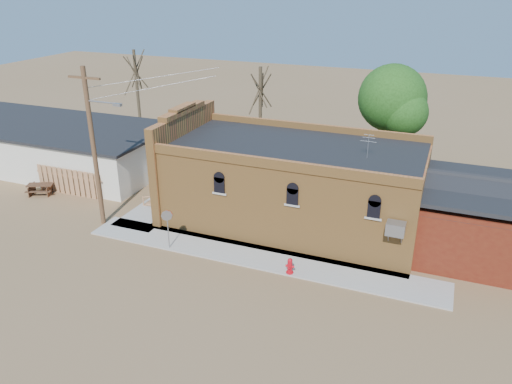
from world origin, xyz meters
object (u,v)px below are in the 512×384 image
at_px(trash_barrel, 170,205).
at_px(stop_sign, 167,219).
at_px(picnic_table, 41,188).
at_px(utility_pole, 94,145).
at_px(brick_bar, 288,184).
at_px(fire_hydrant, 290,266).

bearing_deg(trash_barrel, stop_sign, -59.99).
bearing_deg(picnic_table, stop_sign, -40.19).
bearing_deg(utility_pole, stop_sign, -13.31).
relative_size(brick_bar, picnic_table, 8.22).
distance_m(brick_bar, stop_sign, 7.27).
relative_size(utility_pole, stop_sign, 4.16).
bearing_deg(utility_pole, picnic_table, 163.04).
bearing_deg(picnic_table, utility_pole, -41.77).
xyz_separation_m(brick_bar, fire_hydrant, (1.94, -5.50, -1.86)).
relative_size(brick_bar, trash_barrel, 20.03).
bearing_deg(fire_hydrant, utility_pole, 149.67).
xyz_separation_m(stop_sign, trash_barrel, (-2.23, 3.86, -1.26)).
xyz_separation_m(fire_hydrant, picnic_table, (-18.29, 3.20, -0.03)).
distance_m(utility_pole, picnic_table, 8.11).
relative_size(fire_hydrant, picnic_table, 0.40).
bearing_deg(stop_sign, fire_hydrant, -11.09).
relative_size(utility_pole, fire_hydrant, 11.21).
distance_m(brick_bar, utility_pole, 10.96).
distance_m(brick_bar, picnic_table, 16.61).
bearing_deg(brick_bar, trash_barrel, -166.72).
distance_m(fire_hydrant, picnic_table, 18.57).
height_order(utility_pole, picnic_table, utility_pole).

